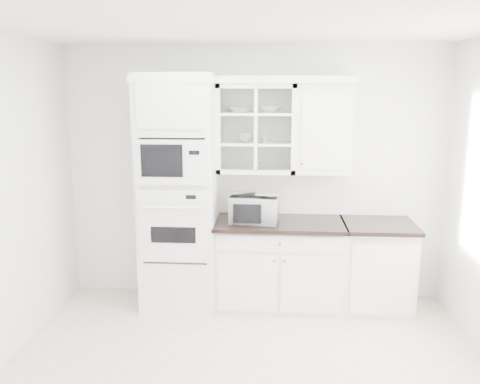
{
  "coord_description": "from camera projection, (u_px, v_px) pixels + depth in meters",
  "views": [
    {
      "loc": [
        0.22,
        -3.59,
        2.28
      ],
      "look_at": [
        -0.1,
        1.05,
        1.3
      ],
      "focal_mm": 38.0,
      "sensor_mm": 36.0,
      "label": 1
    }
  ],
  "objects": [
    {
      "name": "base_cabinet_run",
      "position": [
        279.0,
        263.0,
        5.29
      ],
      "size": [
        1.32,
        0.67,
        0.92
      ],
      "color": "white",
      "rests_on": "ground"
    },
    {
      "name": "bowl_a",
      "position": [
        239.0,
        110.0,
        5.13
      ],
      "size": [
        0.3,
        0.3,
        0.06
      ],
      "primitive_type": "imported",
      "rotation": [
        0.0,
        0.0,
        0.31
      ],
      "color": "white",
      "rests_on": "upper_cabinet_glass"
    },
    {
      "name": "room_shell",
      "position": [
        247.0,
        149.0,
        4.04
      ],
      "size": [
        4.0,
        3.5,
        2.7
      ],
      "color": "white",
      "rests_on": "ground"
    },
    {
      "name": "extra_base_cabinet",
      "position": [
        376.0,
        265.0,
        5.22
      ],
      "size": [
        0.72,
        0.67,
        0.92
      ],
      "color": "white",
      "rests_on": "ground"
    },
    {
      "name": "oven_column",
      "position": [
        179.0,
        193.0,
        5.18
      ],
      "size": [
        0.76,
        0.68,
        2.4
      ],
      "color": "white",
      "rests_on": "ground"
    },
    {
      "name": "cup_b",
      "position": [
        265.0,
        138.0,
        5.16
      ],
      "size": [
        0.11,
        0.11,
        0.08
      ],
      "primitive_type": "imported",
      "rotation": [
        0.0,
        0.0,
        0.28
      ],
      "color": "white",
      "rests_on": "upper_cabinet_glass"
    },
    {
      "name": "upper_cabinet_glass",
      "position": [
        256.0,
        128.0,
        5.15
      ],
      "size": [
        0.8,
        0.33,
        0.9
      ],
      "color": "white",
      "rests_on": "room_shell"
    },
    {
      "name": "upper_cabinet_solid",
      "position": [
        323.0,
        129.0,
        5.11
      ],
      "size": [
        0.55,
        0.33,
        0.9
      ],
      "primitive_type": "cube",
      "color": "white",
      "rests_on": "room_shell"
    },
    {
      "name": "bowl_b",
      "position": [
        270.0,
        109.0,
        5.11
      ],
      "size": [
        0.25,
        0.25,
        0.07
      ],
      "primitive_type": "imported",
      "rotation": [
        0.0,
        0.0,
        0.22
      ],
      "color": "white",
      "rests_on": "upper_cabinet_glass"
    },
    {
      "name": "cup_a",
      "position": [
        246.0,
        137.0,
        5.19
      ],
      "size": [
        0.15,
        0.15,
        0.1
      ],
      "primitive_type": "imported",
      "rotation": [
        0.0,
        0.0,
        0.23
      ],
      "color": "white",
      "rests_on": "upper_cabinet_glass"
    },
    {
      "name": "ground",
      "position": [
        243.0,
        381.0,
        3.99
      ],
      "size": [
        4.0,
        3.5,
        0.01
      ],
      "primitive_type": "cube",
      "color": "beige",
      "rests_on": "ground"
    },
    {
      "name": "crown_molding",
      "position": [
        246.0,
        80.0,
        5.04
      ],
      "size": [
        2.14,
        0.38,
        0.07
      ],
      "primitive_type": "cube",
      "color": "white",
      "rests_on": "room_shell"
    },
    {
      "name": "countertop_microwave",
      "position": [
        255.0,
        208.0,
        5.14
      ],
      "size": [
        0.51,
        0.44,
        0.27
      ],
      "primitive_type": "imported",
      "rotation": [
        0.0,
        0.0,
        3.04
      ],
      "color": "white",
      "rests_on": "base_cabinet_run"
    }
  ]
}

